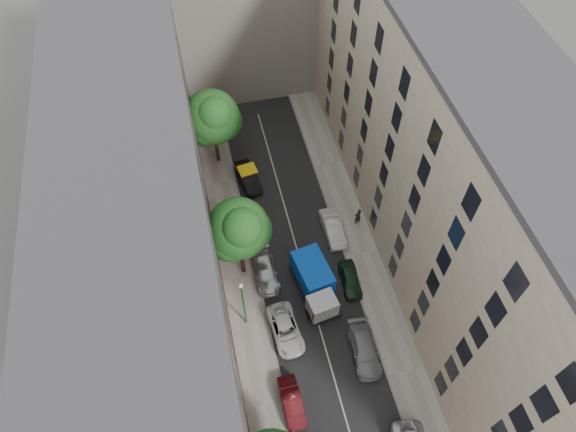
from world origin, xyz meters
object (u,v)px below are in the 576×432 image
object	(u,v)px
car_right_2	(350,279)
lamp_post	(243,300)
car_left_2	(285,330)
car_left_4	(253,222)
tree_mid	(240,231)
tarp_truck	(315,283)
car_left_1	(292,402)
car_right_3	(333,228)
car_right_1	(364,349)
pedestrian	(358,216)
car_left_5	(248,177)
tree_far	(213,119)
car_left_3	(265,271)

from	to	relation	value
car_right_2	lamp_post	xyz separation A→B (m)	(-9.30, -1.60, 3.42)
car_left_2	car_left_4	size ratio (longest dim) A/B	1.16
car_left_4	tree_mid	xyz separation A→B (m)	(-1.65, -4.66, 5.73)
tarp_truck	car_left_1	world-z (taller)	tarp_truck
tarp_truck	car_right_2	bearing A→B (deg)	-8.23
car_right_3	tree_mid	distance (m)	10.54
car_right_2	car_right_1	bearing A→B (deg)	-93.20
tarp_truck	pedestrian	size ratio (longest dim) A/B	3.25
car_right_2	pedestrian	size ratio (longest dim) A/B	1.96
tarp_truck	car_right_2	world-z (taller)	tarp_truck
car_left_4	tree_mid	world-z (taller)	tree_mid
car_left_5	tree_mid	size ratio (longest dim) A/B	0.48
tarp_truck	tree_far	distance (m)	17.99
tree_far	lamp_post	size ratio (longest dim) A/B	1.35
car_left_1	car_left_5	distance (m)	21.93
tarp_truck	pedestrian	xyz separation A→B (m)	(5.68, 5.98, -0.40)
car_left_3	tree_far	xyz separation A→B (m)	(-1.85, 14.09, 5.12)
car_left_3	lamp_post	world-z (taller)	lamp_post
tarp_truck	car_left_4	xyz separation A→B (m)	(-3.74, 7.80, -0.82)
car_left_4	car_right_2	size ratio (longest dim) A/B	1.09
car_left_4	tree_mid	size ratio (longest dim) A/B	0.45
car_left_5	car_right_2	distance (m)	14.59
car_left_1	lamp_post	distance (m)	8.24
pedestrian	car_left_5	bearing A→B (deg)	-62.04
car_left_1	lamp_post	size ratio (longest dim) A/B	0.62
car_left_2	pedestrian	world-z (taller)	pedestrian
tree_mid	lamp_post	bearing A→B (deg)	-99.06
tree_mid	lamp_post	world-z (taller)	tree_mid
car_left_2	car_right_2	bearing A→B (deg)	21.78
car_left_1	pedestrian	distance (m)	17.64
car_left_1	pedestrian	size ratio (longest dim) A/B	2.03
car_right_2	tree_far	size ratio (longest dim) A/B	0.44
car_left_5	car_right_2	world-z (taller)	car_left_5
car_left_3	car_right_3	distance (m)	7.52
tree_far	tarp_truck	bearing A→B (deg)	-71.35
car_right_1	tree_far	distance (m)	24.58
car_right_2	pedestrian	xyz separation A→B (m)	(2.51, 5.91, 0.47)
car_right_3	pedestrian	world-z (taller)	pedestrian
car_left_2	car_left_5	world-z (taller)	car_left_5
car_left_5	car_right_3	world-z (taller)	car_left_5
car_right_2	tree_mid	xyz separation A→B (m)	(-8.56, 3.08, 5.78)
car_left_5	tree_far	distance (m)	6.54
car_right_1	car_right_2	bearing A→B (deg)	86.48
car_left_3	lamp_post	xyz separation A→B (m)	(-2.41, -4.00, 3.39)
car_left_3	car_right_2	distance (m)	7.30
car_left_1	car_left_2	size ratio (longest dim) A/B	0.82
car_right_1	pedestrian	bearing A→B (deg)	78.53
tree_mid	car_left_2	bearing A→B (deg)	-71.03
lamp_post	car_right_2	bearing A→B (deg)	9.78
car_left_3	car_left_4	distance (m)	5.34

